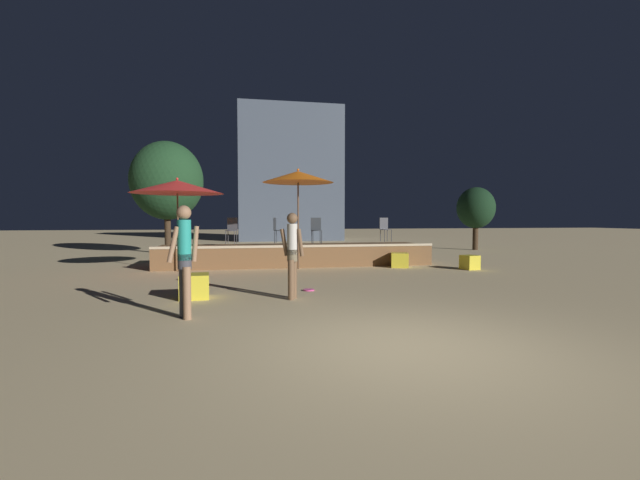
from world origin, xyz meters
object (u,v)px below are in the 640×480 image
Objects in this scene: cube_seat_2 at (400,260)px; bistro_chair_3 at (277,228)px; person_1 at (185,256)px; bistro_chair_2 at (385,227)px; patio_umbrella_0 at (177,187)px; cube_seat_0 at (194,286)px; person_0 at (292,252)px; background_tree_0 at (167,181)px; frisbee_disc at (309,290)px; bistro_chair_0 at (232,228)px; bistro_chair_1 at (316,228)px; patio_umbrella_1 at (298,177)px; background_tree_1 at (476,208)px; cube_seat_1 at (470,262)px.

cube_seat_2 is 0.78× the size of bistro_chair_3.
person_1 is 2.05× the size of bistro_chair_2.
person_1 reaches higher than cube_seat_2.
patio_umbrella_0 is 5.31m from cube_seat_0.
patio_umbrella_0 is 7.50m from cube_seat_2.
bistro_chair_3 is (2.27, 6.10, 1.06)m from cube_seat_0.
patio_umbrella_0 is at bearing 54.60° from person_0.
background_tree_0 is (-4.52, 5.57, 2.05)m from bistro_chair_3.
cube_seat_2 is (7.12, -0.23, -2.36)m from patio_umbrella_0.
background_tree_0 is (-4.71, 11.21, 3.34)m from frisbee_disc.
cube_seat_0 is at bearing -81.73° from bistro_chair_0.
bistro_chair_3 is at bearing -41.23° from person_1.
frisbee_disc is (2.43, 2.25, -1.01)m from person_1.
bistro_chair_1 is at bearing -176.47° from bistro_chair_2.
bistro_chair_2 is at bearing -68.97° from bistro_chair_3.
cube_seat_2 is 0.78× the size of bistro_chair_1.
patio_umbrella_1 is 0.99× the size of background_tree_1.
frisbee_disc is at bearing -161.84° from bistro_chair_3.
bistro_chair_1 is at bearing 57.64° from cube_seat_0.
bistro_chair_3 is (1.57, 0.01, 0.00)m from bistro_chair_0.
person_1 is at bearing -135.09° from background_tree_1.
background_tree_0 is 15.38m from background_tree_1.
bistro_chair_0 is at bearing 41.24° from patio_umbrella_0.
patio_umbrella_0 is at bearing -79.06° from background_tree_0.
cube_seat_1 is 0.31× the size of person_1.
cube_seat_1 is (9.10, -1.23, -2.37)m from patio_umbrella_0.
patio_umbrella_0 is 3.74m from patio_umbrella_1.
person_0 is 6.58m from bistro_chair_3.
bistro_chair_3 is at bearing 110.64° from patio_umbrella_1.
patio_umbrella_0 is at bearing 172.30° from cube_seat_1.
bistro_chair_1 is 0.17× the size of background_tree_0.
bistro_chair_2 is at bearing -7.24° from person_0.
person_1 reaches higher than cube_seat_1.
background_tree_0 reaches higher than frisbee_disc.
bistro_chair_1 is 5.51m from frisbee_disc.
patio_umbrella_1 reaches higher than person_0.
cube_seat_0 is (0.90, -4.68, -2.35)m from patio_umbrella_0.
cube_seat_1 is at bearing -97.81° from bistro_chair_3.
patio_umbrella_1 is at bearing -143.09° from bistro_chair_3.
patio_umbrella_1 is at bearing -125.38° from bistro_chair_1.
bistro_chair_1 is at bearing 53.07° from patio_umbrella_1.
cube_seat_0 is 6.22m from bistro_chair_0.
background_tree_1 reaches higher than person_0.
bistro_chair_0 is at bearing 83.42° from cube_seat_0.
cube_seat_0 is 12.29m from background_tree_0.
person_1 is (0.02, -1.79, 0.78)m from cube_seat_0.
bistro_chair_2 is 7.28m from frisbee_disc.
person_0 is at bearing -64.25° from bistro_chair_0.
bistro_chair_0 is at bearing 173.85° from bistro_chair_1.
bistro_chair_0 is at bearing 172.08° from bistro_chair_2.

